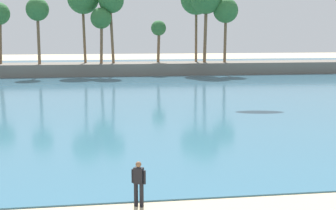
{
  "coord_description": "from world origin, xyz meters",
  "views": [
    {
      "loc": [
        -3.96,
        -10.48,
        6.18
      ],
      "look_at": [
        -0.83,
        10.33,
        2.96
      ],
      "focal_mm": 50.57,
      "sensor_mm": 36.0,
      "label": 1
    }
  ],
  "objects": [
    {
      "name": "palm_headland",
      "position": [
        -1.72,
        59.35,
        4.39
      ],
      "size": [
        111.1,
        7.16,
        13.68
      ],
      "color": "slate",
      "rests_on": "ground"
    },
    {
      "name": "person_at_waterline",
      "position": [
        -2.58,
        5.74,
        0.89
      ],
      "size": [
        0.49,
        0.34,
        1.67
      ],
      "color": "black",
      "rests_on": "ground"
    },
    {
      "name": "sea",
      "position": [
        0.0,
        52.74,
        0.03
      ],
      "size": [
        220.0,
        93.24,
        0.06
      ],
      "primitive_type": "cube",
      "color": "#386B84",
      "rests_on": "ground"
    }
  ]
}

